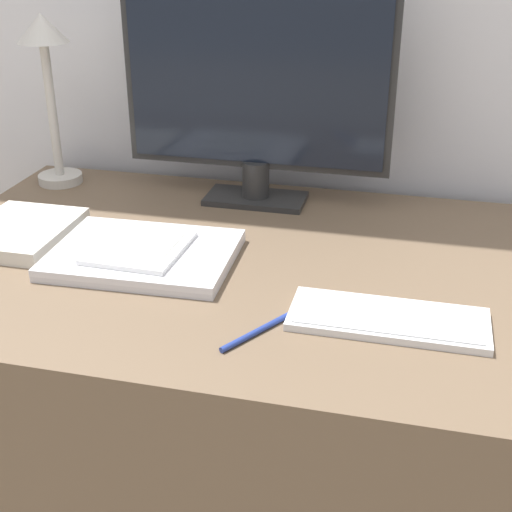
{
  "coord_description": "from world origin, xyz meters",
  "views": [
    {
      "loc": [
        0.32,
        -0.98,
        1.28
      ],
      "look_at": [
        0.08,
        0.02,
        0.78
      ],
      "focal_mm": 50.0,
      "sensor_mm": 36.0,
      "label": 1
    }
  ],
  "objects": [
    {
      "name": "desk",
      "position": [
        0.0,
        0.12,
        0.36
      ],
      "size": [
        1.13,
        0.78,
        0.72
      ],
      "color": "brown",
      "rests_on": "ground_plane"
    },
    {
      "name": "monitor",
      "position": [
        -0.01,
        0.4,
        0.98
      ],
      "size": [
        0.55,
        0.11,
        0.49
      ],
      "color": "#262626",
      "rests_on": "desk"
    },
    {
      "name": "keyboard",
      "position": [
        0.3,
        -0.04,
        0.73
      ],
      "size": [
        0.3,
        0.12,
        0.01
      ],
      "color": "silver",
      "rests_on": "desk"
    },
    {
      "name": "laptop",
      "position": [
        -0.14,
        0.08,
        0.73
      ],
      "size": [
        0.32,
        0.25,
        0.02
      ],
      "color": "silver",
      "rests_on": "desk"
    },
    {
      "name": "ereader",
      "position": [
        -0.14,
        0.07,
        0.75
      ],
      "size": [
        0.16,
        0.17,
        0.01
      ],
      "color": "white",
      "rests_on": "laptop"
    },
    {
      "name": "desk_lamp",
      "position": [
        -0.47,
        0.41,
        0.98
      ],
      "size": [
        0.11,
        0.11,
        0.37
      ],
      "color": "#BCB7AD",
      "rests_on": "desk"
    },
    {
      "name": "notebook",
      "position": [
        -0.4,
        0.11,
        0.74
      ],
      "size": [
        0.18,
        0.22,
        0.03
      ],
      "color": "silver",
      "rests_on": "desk"
    },
    {
      "name": "pen",
      "position": [
        0.12,
        -0.11,
        0.73
      ],
      "size": [
        0.09,
        0.13,
        0.01
      ],
      "color": "navy",
      "rests_on": "desk"
    }
  ]
}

